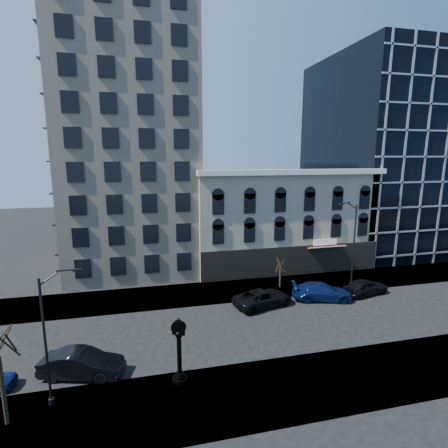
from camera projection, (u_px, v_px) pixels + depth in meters
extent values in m
plane|color=black|center=(211.00, 331.00, 28.24)|extent=(160.00, 160.00, 0.00)
cube|color=gray|center=(196.00, 293.00, 35.87)|extent=(160.00, 6.00, 0.12)
cube|color=gray|center=(238.00, 395.00, 20.59)|extent=(160.00, 6.00, 0.12)
cube|color=beige|center=(129.00, 113.00, 41.43)|extent=(15.00, 15.00, 38.00)
cube|color=#A8A18A|center=(278.00, 219.00, 45.12)|extent=(22.00, 10.00, 12.00)
cube|color=white|center=(297.00, 172.00, 38.98)|extent=(22.60, 0.80, 0.60)
cube|color=black|center=(293.00, 261.00, 41.09)|extent=(22.00, 0.30, 3.60)
cube|color=maroon|center=(327.00, 247.00, 41.18)|extent=(4.50, 1.18, 0.55)
cube|color=black|center=(390.00, 156.00, 52.94)|extent=(20.00, 20.00, 28.00)
cylinder|color=black|center=(180.00, 379.00, 21.73)|extent=(0.95, 0.95, 0.26)
cylinder|color=black|center=(180.00, 376.00, 21.69)|extent=(0.69, 0.69, 0.17)
cylinder|color=black|center=(180.00, 374.00, 21.66)|extent=(0.52, 0.52, 0.14)
cylinder|color=black|center=(179.00, 354.00, 21.41)|extent=(0.28, 0.28, 2.52)
sphere|color=black|center=(179.00, 334.00, 21.15)|extent=(0.49, 0.49, 0.49)
cube|color=black|center=(179.00, 333.00, 21.14)|extent=(0.79, 0.49, 0.22)
cylinder|color=black|center=(179.00, 328.00, 21.07)|extent=(0.94, 0.62, 0.90)
cylinder|color=white|center=(179.00, 329.00, 20.93)|extent=(0.71, 0.32, 0.76)
cylinder|color=white|center=(178.00, 327.00, 21.21)|extent=(0.71, 0.32, 0.76)
sphere|color=black|center=(178.00, 320.00, 20.97)|extent=(0.17, 0.17, 0.17)
cylinder|color=black|center=(45.00, 344.00, 19.03)|extent=(0.14, 0.14, 7.46)
cylinder|color=black|center=(52.00, 401.00, 19.70)|extent=(0.31, 0.31, 0.35)
cube|color=black|center=(72.00, 271.00, 19.17)|extent=(0.51, 0.34, 0.12)
cylinder|color=black|center=(354.00, 246.00, 36.89)|extent=(0.16, 0.16, 8.87)
cylinder|color=black|center=(351.00, 284.00, 37.69)|extent=(0.37, 0.37, 0.41)
cube|color=black|center=(340.00, 204.00, 35.52)|extent=(0.57, 0.25, 0.14)
cylinder|color=#312818|center=(3.00, 390.00, 17.94)|extent=(0.21, 0.21, 3.87)
cylinder|color=#312818|center=(280.00, 276.00, 37.28)|extent=(0.21, 0.21, 2.44)
imported|color=black|center=(82.00, 364.00, 22.30)|extent=(5.50, 3.14, 1.72)
imported|color=black|center=(263.00, 298.00, 32.85)|extent=(6.29, 4.13, 1.61)
imported|color=#0C194C|center=(322.00, 292.00, 34.30)|extent=(6.24, 3.83, 1.69)
imported|color=black|center=(366.00, 287.00, 35.60)|extent=(5.17, 2.91, 1.66)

